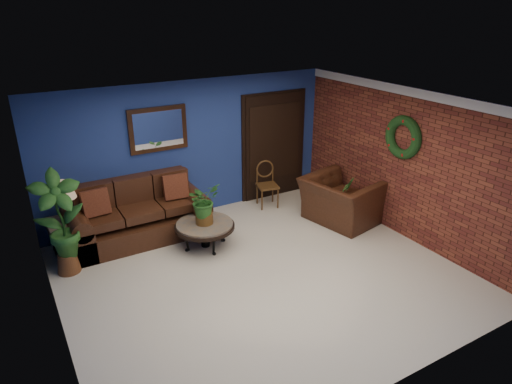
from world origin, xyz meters
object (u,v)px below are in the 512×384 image
sofa (138,218)px  coffee_table (205,226)px  end_table (69,228)px  armchair (341,200)px  table_lamp (64,197)px  side_chair (267,181)px

sofa → coffee_table: sofa is taller
sofa → end_table: sofa is taller
coffee_table → end_table: 2.11m
armchair → sofa: bearing=57.8°
table_lamp → armchair: (4.45, -1.24, -0.58)m
sofa → coffee_table: bearing=-46.7°
table_lamp → armchair: size_ratio=0.50×
armchair → end_table: bearing=63.1°
coffee_table → end_table: bearing=156.3°
coffee_table → table_lamp: table_lamp is taller
sofa → table_lamp: bearing=-178.1°
sofa → coffee_table: (0.84, -0.89, 0.03)m
end_table → side_chair: (3.67, 0.06, 0.06)m
coffee_table → table_lamp: bearing=156.3°
sofa → armchair: bearing=-20.9°
sofa → end_table: 1.10m
coffee_table → side_chair: side_chair is taller
armchair → coffee_table: bearing=69.8°
sofa → side_chair: (2.57, 0.03, 0.17)m
table_lamp → side_chair: 3.70m
end_table → side_chair: size_ratio=0.71×
table_lamp → side_chair: size_ratio=0.70×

